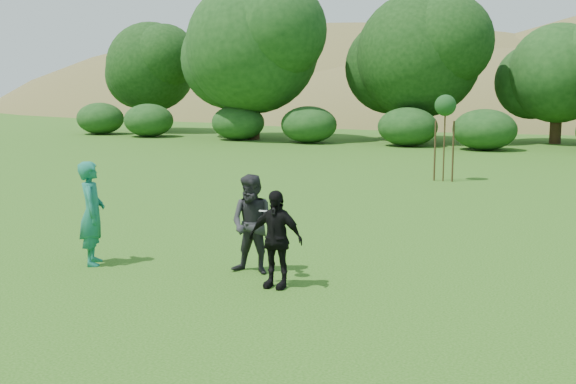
% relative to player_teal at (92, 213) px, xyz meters
% --- Properties ---
extents(ground, '(120.00, 120.00, 0.00)m').
position_rel_player_teal_xyz_m(ground, '(2.61, -0.26, -0.93)').
color(ground, '#19470C').
rests_on(ground, ground).
extents(player_teal, '(0.75, 0.81, 1.87)m').
position_rel_player_teal_xyz_m(player_teal, '(0.00, 0.00, 0.00)').
color(player_teal, '#176B55').
rests_on(player_teal, ground).
extents(player_grey, '(0.86, 0.68, 1.71)m').
position_rel_player_teal_xyz_m(player_grey, '(2.91, 0.63, -0.08)').
color(player_grey, '#272729').
rests_on(player_grey, ground).
extents(player_black, '(0.93, 0.39, 1.57)m').
position_rel_player_teal_xyz_m(player_black, '(3.62, 0.01, -0.15)').
color(player_black, black).
rests_on(player_black, ground).
extents(frisbee, '(0.27, 0.27, 0.07)m').
position_rel_player_teal_xyz_m(frisbee, '(3.30, 0.38, 0.22)').
color(frisbee, white).
rests_on(frisbee, ground).
extents(sapling, '(0.70, 0.70, 2.85)m').
position_rel_player_teal_xyz_m(sapling, '(3.36, 13.61, 1.49)').
color(sapling, '#3C2C17').
rests_on(sapling, ground).
extents(hillside, '(150.00, 72.00, 52.00)m').
position_rel_player_teal_xyz_m(hillside, '(2.05, 68.19, -12.91)').
color(hillside, olive).
rests_on(hillside, ground).
extents(tree_row, '(53.92, 10.38, 9.62)m').
position_rel_player_teal_xyz_m(tree_row, '(5.84, 28.42, 3.94)').
color(tree_row, '#3A2616').
rests_on(tree_row, ground).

